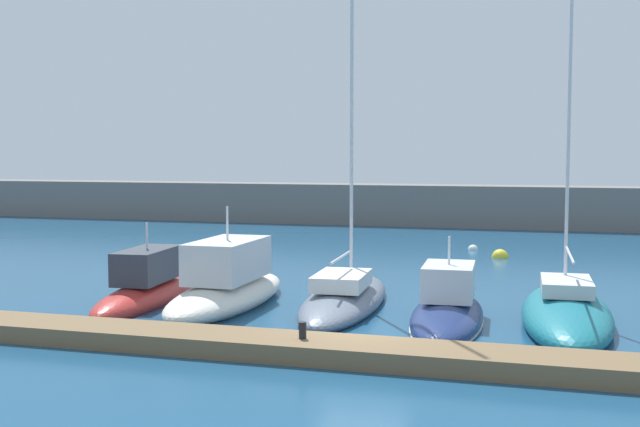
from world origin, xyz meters
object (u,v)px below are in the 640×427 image
(sailboat_slate_third, at_px, (345,297))
(sailboat_teal_fifth, at_px, (566,312))
(motorboat_ivory_second, at_px, (228,285))
(dock_bollard, at_px, (303,330))
(motorboat_navy_fourth, at_px, (448,310))
(motorboat_red_nearest, at_px, (148,288))
(mooring_buoy_white, at_px, (473,250))
(mooring_buoy_yellow, at_px, (500,257))

(sailboat_slate_third, distance_m, sailboat_teal_fifth, 7.37)
(motorboat_ivory_second, height_order, dock_bollard, motorboat_ivory_second)
(motorboat_navy_fourth, relative_size, dock_bollard, 17.53)
(sailboat_slate_third, xyz_separation_m, motorboat_navy_fourth, (3.72, -1.32, 0.01))
(sailboat_teal_fifth, bearing_deg, motorboat_red_nearest, 89.58)
(motorboat_ivory_second, distance_m, sailboat_teal_fifth, 11.36)
(motorboat_red_nearest, xyz_separation_m, dock_bollard, (7.73, -5.88, 0.24))
(motorboat_red_nearest, bearing_deg, sailboat_slate_third, -87.25)
(mooring_buoy_white, height_order, mooring_buoy_yellow, mooring_buoy_yellow)
(motorboat_ivory_second, height_order, mooring_buoy_white, motorboat_ivory_second)
(motorboat_ivory_second, xyz_separation_m, mooring_buoy_yellow, (8.41, 15.81, -0.75))
(mooring_buoy_yellow, bearing_deg, dock_bollard, -99.88)
(motorboat_navy_fourth, distance_m, sailboat_teal_fifth, 3.69)
(motorboat_navy_fourth, xyz_separation_m, sailboat_teal_fifth, (3.62, 0.71, -0.00))
(sailboat_teal_fifth, relative_size, mooring_buoy_yellow, 23.16)
(mooring_buoy_white, bearing_deg, sailboat_teal_fifth, -76.03)
(sailboat_slate_third, xyz_separation_m, sailboat_teal_fifth, (7.34, -0.62, 0.01))
(sailboat_slate_third, relative_size, motorboat_navy_fourth, 2.21)
(mooring_buoy_white, bearing_deg, sailboat_slate_third, -98.80)
(sailboat_teal_fifth, distance_m, mooring_buoy_yellow, 15.80)
(sailboat_slate_third, height_order, motorboat_navy_fourth, sailboat_slate_third)
(sailboat_slate_third, height_order, mooring_buoy_white, sailboat_slate_third)
(sailboat_teal_fifth, bearing_deg, motorboat_navy_fourth, 99.30)
(dock_bollard, bearing_deg, sailboat_slate_third, 95.17)
(sailboat_teal_fifth, xyz_separation_m, mooring_buoy_white, (-4.58, 18.43, -0.38))
(sailboat_teal_fifth, height_order, dock_bollard, sailboat_teal_fifth)
(motorboat_red_nearest, bearing_deg, sailboat_teal_fifth, -93.54)
(motorboat_red_nearest, bearing_deg, motorboat_ivory_second, -93.97)
(motorboat_ivory_second, height_order, sailboat_slate_third, sailboat_slate_third)
(motorboat_red_nearest, xyz_separation_m, mooring_buoy_yellow, (11.52, 15.86, -0.48))
(motorboat_ivory_second, bearing_deg, sailboat_slate_third, -77.44)
(dock_bollard, bearing_deg, motorboat_red_nearest, 142.74)
(motorboat_red_nearest, xyz_separation_m, motorboat_ivory_second, (3.11, 0.05, 0.27))
(sailboat_slate_third, bearing_deg, sailboat_teal_fifth, -97.95)
(sailboat_slate_third, height_order, sailboat_teal_fifth, sailboat_teal_fifth)
(motorboat_navy_fourth, bearing_deg, mooring_buoy_white, -0.15)
(mooring_buoy_yellow, bearing_deg, sailboat_teal_fifth, -79.28)
(motorboat_ivory_second, relative_size, sailboat_teal_fifth, 0.42)
(motorboat_navy_fourth, relative_size, sailboat_teal_fifth, 0.39)
(motorboat_ivory_second, xyz_separation_m, mooring_buoy_white, (6.76, 18.71, -0.75))
(mooring_buoy_white, bearing_deg, motorboat_navy_fourth, -87.13)
(motorboat_navy_fourth, height_order, mooring_buoy_white, motorboat_navy_fourth)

